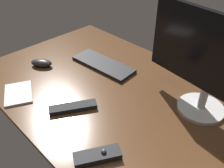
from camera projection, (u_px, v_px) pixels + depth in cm
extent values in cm
cube|color=#4C301C|center=(119.00, 96.00, 110.91)|extent=(140.00, 84.00, 2.00)
cylinder|color=#BDBDBD|center=(200.00, 108.00, 101.88)|extent=(19.17, 19.17, 1.42)
cylinder|color=#BDBDBD|center=(203.00, 98.00, 98.85)|extent=(3.24, 3.24, 8.90)
cube|color=black|center=(215.00, 56.00, 87.36)|extent=(57.04, 9.17, 30.15)
cube|color=black|center=(103.00, 64.00, 129.62)|extent=(35.49, 15.37, 1.71)
ellipsoid|color=black|center=(41.00, 63.00, 128.82)|extent=(12.48, 11.18, 3.75)
cube|color=black|center=(97.00, 156.00, 81.84)|extent=(12.47, 16.48, 2.38)
sphere|color=#3F3F44|center=(104.00, 152.00, 81.40)|extent=(1.87, 1.87, 1.87)
cube|color=black|center=(73.00, 107.00, 101.74)|extent=(13.92, 19.35, 2.08)
cube|color=white|center=(18.00, 93.00, 110.29)|extent=(19.71, 17.63, 0.89)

